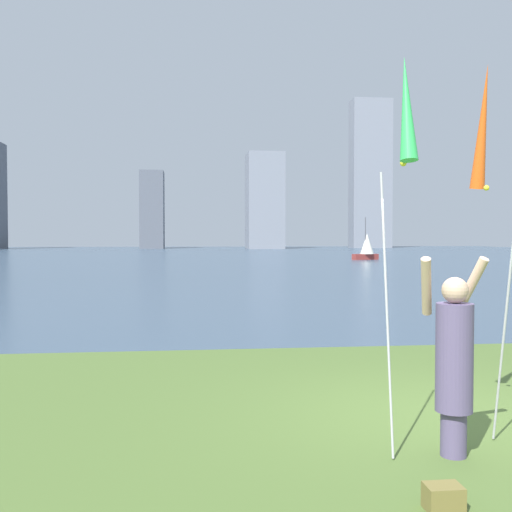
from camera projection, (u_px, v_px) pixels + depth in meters
name	position (u px, v px, depth m)	size (l,w,h in m)	color
ground	(220.00, 259.00, 57.65)	(120.00, 138.00, 0.12)	#4C662D
person	(454.00, 358.00, 5.79)	(0.71, 0.52, 1.93)	#594C72
kite_flag_left	(405.00, 122.00, 5.36)	(0.16, 0.86, 3.73)	#B2B2B7
kite_flag_right	(483.00, 135.00, 6.45)	(0.16, 0.94, 3.94)	#B2B2B7
bag	(443.00, 498.00, 4.65)	(0.28, 0.21, 0.20)	olive
sailboat_2	(367.00, 247.00, 55.01)	(2.58, 1.58, 3.87)	maroon
skyline_tower_1	(152.00, 210.00, 106.12)	(4.09, 6.21, 13.55)	#565B66
skyline_tower_2	(265.00, 201.00, 104.22)	(6.18, 6.99, 16.45)	gray
skyline_tower_3	(370.00, 174.00, 110.95)	(7.24, 3.89, 27.23)	gray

